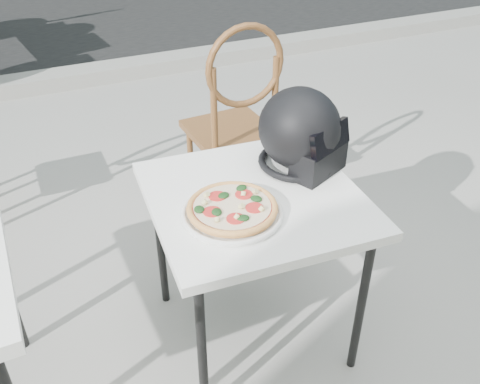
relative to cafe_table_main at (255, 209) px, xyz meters
name	(u,v)px	position (x,y,z in m)	size (l,w,h in m)	color
ground	(269,326)	(0.07, -0.01, -0.63)	(80.00, 80.00, 0.00)	#989690
curb	(110,72)	(0.07, 2.99, -0.57)	(30.00, 0.25, 0.12)	gray
cafe_table_main	(255,209)	(0.00, 0.00, 0.00)	(0.77, 0.77, 0.69)	white
plate	(232,213)	(-0.12, -0.08, 0.07)	(0.35, 0.35, 0.02)	silver
pizza	(232,207)	(-0.12, -0.08, 0.10)	(0.40, 0.40, 0.04)	#DB9950
helmet	(301,133)	(0.24, 0.11, 0.20)	(0.40, 0.40, 0.31)	black
cafe_chair_main	(236,113)	(0.28, 0.81, -0.04)	(0.43, 0.43, 1.06)	brown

